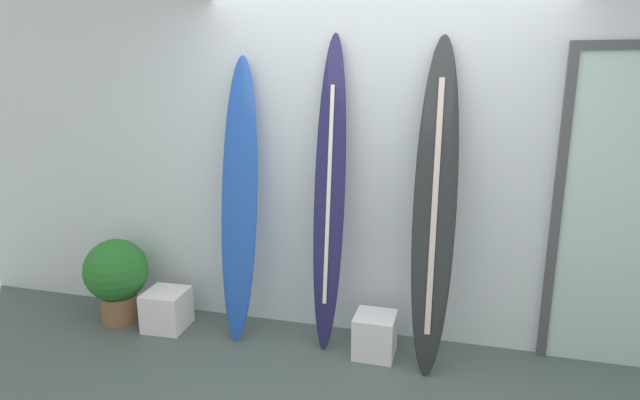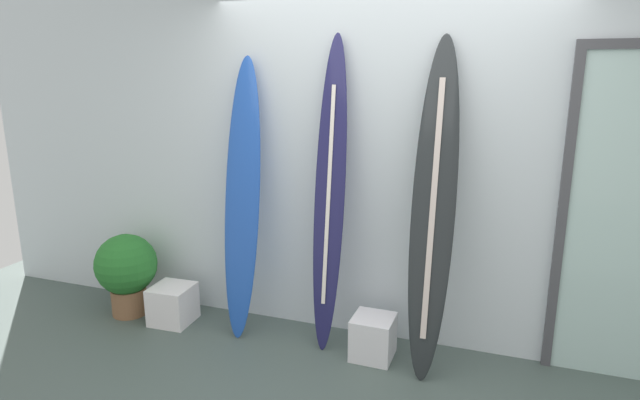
% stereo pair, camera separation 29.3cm
% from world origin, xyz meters
% --- Properties ---
extents(wall_back, '(7.20, 0.20, 2.80)m').
position_xyz_m(wall_back, '(0.00, 1.30, 1.40)').
color(wall_back, silver).
rests_on(wall_back, ground).
extents(surfboard_cobalt, '(0.30, 0.43, 2.11)m').
position_xyz_m(surfboard_cobalt, '(-0.99, 0.95, 1.05)').
color(surfboard_cobalt, '#2150B3').
rests_on(surfboard_cobalt, ground).
extents(surfboard_navy, '(0.23, 0.37, 2.26)m').
position_xyz_m(surfboard_navy, '(-0.31, 0.99, 1.11)').
color(surfboard_navy, '#1F1E4E').
rests_on(surfboard_navy, ground).
extents(surfboard_charcoal, '(0.29, 0.56, 2.24)m').
position_xyz_m(surfboard_charcoal, '(0.43, 0.91, 1.11)').
color(surfboard_charcoal, '#23282A').
rests_on(surfboard_charcoal, ground).
extents(display_block_left, '(0.29, 0.29, 0.31)m').
position_xyz_m(display_block_left, '(0.06, 0.87, 0.15)').
color(display_block_left, silver).
rests_on(display_block_left, ground).
extents(display_block_center, '(0.33, 0.33, 0.31)m').
position_xyz_m(display_block_center, '(-1.60, 0.86, 0.15)').
color(display_block_center, white).
rests_on(display_block_center, ground).
extents(potted_plant, '(0.50, 0.50, 0.69)m').
position_xyz_m(potted_plant, '(-2.04, 0.86, 0.40)').
color(potted_plant, brown).
rests_on(potted_plant, ground).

